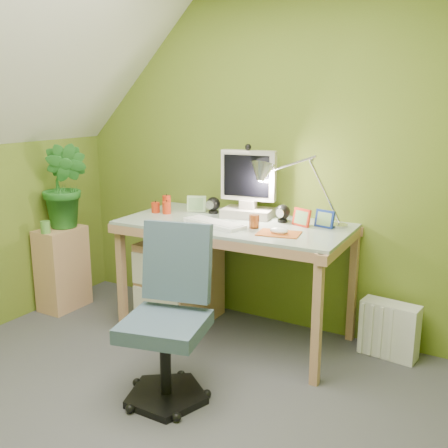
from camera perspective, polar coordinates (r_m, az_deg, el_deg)
The scene contains 20 objects.
floor at distance 2.85m, azimuth -10.94°, elevation -21.21°, with size 3.20×3.20×0.01m, color #48484D.
wall_back at distance 3.72m, azimuth 4.72°, elevation 7.13°, with size 3.20×0.01×2.40m, color olive.
desk at distance 3.59m, azimuth 1.22°, elevation -6.08°, with size 1.51×0.76×0.81m, color tan, non-canonical shape.
monitor at distance 3.58m, azimuth 2.68°, elevation 4.88°, with size 0.38×0.22×0.53m, color #BAB1A7, non-canonical shape.
speaker_left at distance 3.73m, azimuth -1.17°, elevation 2.06°, with size 0.10×0.10×0.12m, color black, non-canonical shape.
speaker_right at distance 3.49m, azimuth 6.41°, elevation 1.15°, with size 0.10×0.10×0.12m, color black, non-canonical shape.
keyboard at distance 3.40m, azimuth -1.08°, elevation 0.09°, with size 0.45×0.14×0.02m, color white.
mousepad at distance 3.19m, azimuth 5.99°, elevation -1.03°, with size 0.25×0.18×0.01m, color #B7541C.
mouse at distance 3.19m, azimuth 6.00°, elevation -0.74°, with size 0.12×0.07×0.04m, color white.
amber_tumbler at distance 3.32m, azimuth 3.30°, elevation 0.28°, with size 0.07×0.07×0.08m, color #954215.
candle_cluster at distance 3.80m, azimuth -6.62°, elevation 2.14°, with size 0.15×0.13×0.11m, color red, non-canonical shape.
photo_frame_red at distance 3.40m, azimuth 8.45°, elevation 0.72°, with size 0.13×0.02×0.11m, color red.
photo_frame_blue at distance 3.38m, azimuth 10.90°, elevation 0.57°, with size 0.13×0.02×0.11m, color navy.
photo_frame_green at distance 3.79m, azimuth -3.01°, elevation 2.20°, with size 0.14×0.02×0.12m, color #9CBE82.
desk_lamp at distance 3.39m, azimuth 9.46°, elevation 5.30°, with size 0.61×0.26×0.65m, color #BBBBC0, non-canonical shape.
side_ledge at distance 4.28m, azimuth -17.16°, elevation -4.64°, with size 0.24×0.37×0.64m, color tan.
potted_plant at distance 4.14m, azimuth -16.90°, elevation 4.00°, with size 0.36×0.29×0.65m, color #256B23.
green_cup at distance 4.07m, azimuth -18.87°, elevation -0.32°, with size 0.07×0.07×0.09m, color #5E9E42.
task_chair at distance 2.85m, azimuth -6.51°, elevation -10.88°, with size 0.48×0.48×0.87m, color #3D5265, non-canonical shape.
radiator at distance 3.56m, azimuth 17.54°, elevation -10.90°, with size 0.36×0.14×0.36m, color silver.
Camera 1 is at (1.60, -1.73, 1.61)m, focal length 42.00 mm.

